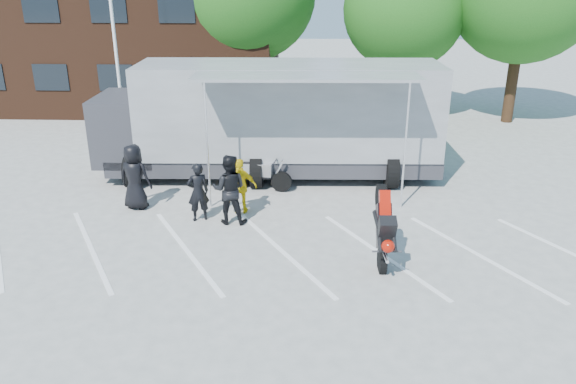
# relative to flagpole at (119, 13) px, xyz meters

# --- Properties ---
(ground) EXTENTS (100.00, 100.00, 0.00)m
(ground) POSITION_rel_flagpole_xyz_m (6.24, -10.00, -5.05)
(ground) COLOR #ACADA7
(ground) RESTS_ON ground
(parking_bay_lines) EXTENTS (18.09, 13.33, 0.01)m
(parking_bay_lines) POSITION_rel_flagpole_xyz_m (6.24, -9.00, -5.05)
(parking_bay_lines) COLOR white
(parking_bay_lines) RESTS_ON ground
(office_building) EXTENTS (18.00, 8.00, 7.00)m
(office_building) POSITION_rel_flagpole_xyz_m (-3.76, 8.00, -1.55)
(office_building) COLOR #3F2214
(office_building) RESTS_ON ground
(flagpole) EXTENTS (1.61, 0.12, 8.00)m
(flagpole) POSITION_rel_flagpole_xyz_m (0.00, 0.00, 0.00)
(flagpole) COLOR white
(flagpole) RESTS_ON ground
(tree_mid) EXTENTS (5.44, 5.44, 7.68)m
(tree_mid) POSITION_rel_flagpole_xyz_m (11.24, 5.00, -0.11)
(tree_mid) COLOR #382314
(tree_mid) RESTS_ON ground
(transporter_truck) EXTENTS (11.97, 6.01, 3.76)m
(transporter_truck) POSITION_rel_flagpole_xyz_m (5.91, -3.38, -5.05)
(transporter_truck) COLOR #92969A
(transporter_truck) RESTS_ON ground
(parked_motorcycle) EXTENTS (2.27, 1.02, 1.15)m
(parked_motorcycle) POSITION_rel_flagpole_xyz_m (5.48, -4.78, -5.05)
(parked_motorcycle) COLOR #B9B9BE
(parked_motorcycle) RESTS_ON ground
(stunt_bike_rider) EXTENTS (0.88, 1.79, 2.08)m
(stunt_bike_rider) POSITION_rel_flagpole_xyz_m (8.76, -9.23, -5.05)
(stunt_bike_rider) COLOR black
(stunt_bike_rider) RESTS_ON ground
(spectator_leather_a) EXTENTS (1.06, 0.82, 1.92)m
(spectator_leather_a) POSITION_rel_flagpole_xyz_m (2.07, -6.37, -4.09)
(spectator_leather_a) COLOR black
(spectator_leather_a) RESTS_ON ground
(spectator_leather_b) EXTENTS (0.71, 0.60, 1.66)m
(spectator_leather_b) POSITION_rel_flagpole_xyz_m (4.04, -7.15, -4.22)
(spectator_leather_b) COLOR black
(spectator_leather_b) RESTS_ON ground
(spectator_leather_c) EXTENTS (0.97, 0.76, 1.94)m
(spectator_leather_c) POSITION_rel_flagpole_xyz_m (4.92, -7.28, -4.08)
(spectator_leather_c) COLOR black
(spectator_leather_c) RESTS_ON ground
(spectator_hivis) EXTENTS (0.97, 0.48, 1.61)m
(spectator_hivis) POSITION_rel_flagpole_xyz_m (5.15, -6.59, -4.25)
(spectator_hivis) COLOR yellow
(spectator_hivis) RESTS_ON ground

